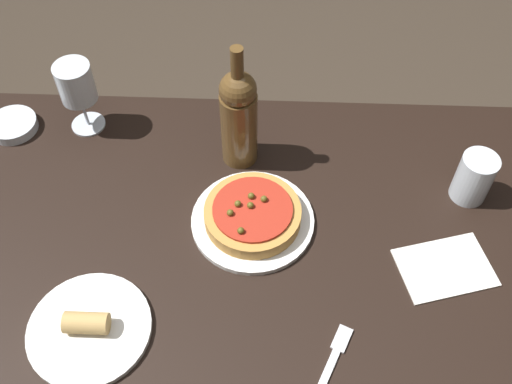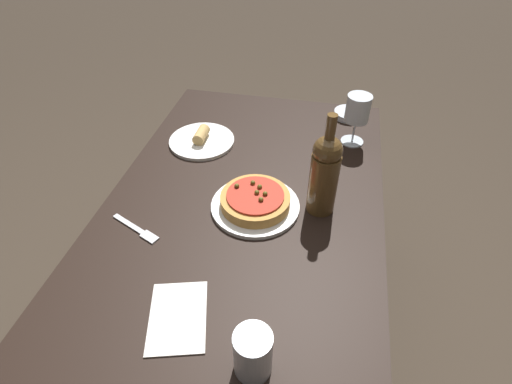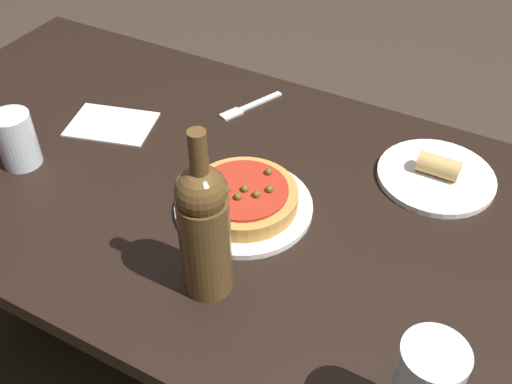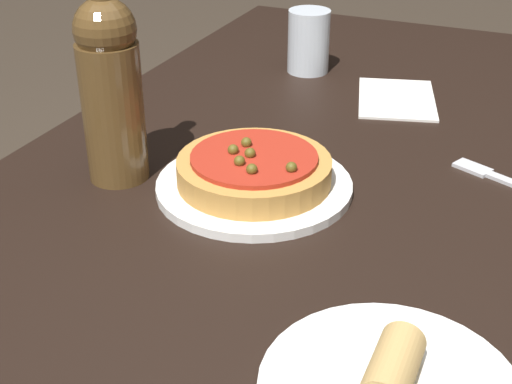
{
  "view_description": "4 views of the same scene",
  "coord_description": "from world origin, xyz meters",
  "px_view_note": "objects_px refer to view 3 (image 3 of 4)",
  "views": [
    {
      "loc": [
        -0.06,
        -0.66,
        1.73
      ],
      "look_at": [
        -0.09,
        0.06,
        0.79
      ],
      "focal_mm": 42.0,
      "sensor_mm": 36.0,
      "label": 1
    },
    {
      "loc": [
        0.72,
        0.21,
        1.49
      ],
      "look_at": [
        -0.08,
        0.04,
        0.78
      ],
      "focal_mm": 28.0,
      "sensor_mm": 36.0,
      "label": 2
    },
    {
      "loc": [
        -0.49,
        0.73,
        1.46
      ],
      "look_at": [
        -0.12,
        0.03,
        0.76
      ],
      "focal_mm": 42.0,
      "sensor_mm": 36.0,
      "label": 3
    },
    {
      "loc": [
        -0.83,
        -0.29,
        1.16
      ],
      "look_at": [
        -0.14,
        0.02,
        0.73
      ],
      "focal_mm": 50.0,
      "sensor_mm": 36.0,
      "label": 4
    }
  ],
  "objects_px": {
    "wine_glass": "(428,377)",
    "side_plate": "(436,175)",
    "dining_table": "(213,213)",
    "wine_bottle": "(204,228)",
    "water_cup": "(16,140)",
    "fork": "(248,107)",
    "pizza": "(244,197)",
    "dinner_plate": "(244,206)"
  },
  "relations": [
    {
      "from": "wine_bottle",
      "to": "fork",
      "type": "xyz_separation_m",
      "value": [
        0.19,
        -0.47,
        -0.12
      ]
    },
    {
      "from": "wine_bottle",
      "to": "water_cup",
      "type": "xyz_separation_m",
      "value": [
        0.49,
        -0.09,
        -0.07
      ]
    },
    {
      "from": "water_cup",
      "to": "side_plate",
      "type": "distance_m",
      "value": 0.81
    },
    {
      "from": "wine_glass",
      "to": "dining_table",
      "type": "bearing_deg",
      "value": -31.4
    },
    {
      "from": "pizza",
      "to": "dinner_plate",
      "type": "bearing_deg",
      "value": 11.28
    },
    {
      "from": "water_cup",
      "to": "fork",
      "type": "distance_m",
      "value": 0.49
    },
    {
      "from": "pizza",
      "to": "side_plate",
      "type": "height_order",
      "value": "pizza"
    },
    {
      "from": "pizza",
      "to": "side_plate",
      "type": "relative_size",
      "value": 0.88
    },
    {
      "from": "dining_table",
      "to": "wine_bottle",
      "type": "distance_m",
      "value": 0.33
    },
    {
      "from": "dinner_plate",
      "to": "fork",
      "type": "xyz_separation_m",
      "value": [
        0.15,
        -0.29,
        -0.0
      ]
    },
    {
      "from": "dinner_plate",
      "to": "wine_glass",
      "type": "distance_m",
      "value": 0.49
    },
    {
      "from": "dining_table",
      "to": "wine_bottle",
      "type": "relative_size",
      "value": 4.98
    },
    {
      "from": "pizza",
      "to": "wine_glass",
      "type": "height_order",
      "value": "wine_glass"
    },
    {
      "from": "dining_table",
      "to": "side_plate",
      "type": "height_order",
      "value": "side_plate"
    },
    {
      "from": "dining_table",
      "to": "pizza",
      "type": "relative_size",
      "value": 7.62
    },
    {
      "from": "dining_table",
      "to": "fork",
      "type": "relative_size",
      "value": 9.55
    },
    {
      "from": "side_plate",
      "to": "dining_table",
      "type": "bearing_deg",
      "value": 29.27
    },
    {
      "from": "wine_bottle",
      "to": "water_cup",
      "type": "distance_m",
      "value": 0.5
    },
    {
      "from": "dining_table",
      "to": "wine_glass",
      "type": "bearing_deg",
      "value": 148.6
    },
    {
      "from": "fork",
      "to": "dining_table",
      "type": "bearing_deg",
      "value": 37.08
    },
    {
      "from": "wine_bottle",
      "to": "dinner_plate",
      "type": "bearing_deg",
      "value": -78.63
    },
    {
      "from": "dinner_plate",
      "to": "wine_bottle",
      "type": "relative_size",
      "value": 0.83
    },
    {
      "from": "wine_bottle",
      "to": "side_plate",
      "type": "xyz_separation_m",
      "value": [
        -0.25,
        -0.43,
        -0.12
      ]
    },
    {
      "from": "pizza",
      "to": "fork",
      "type": "distance_m",
      "value": 0.33
    },
    {
      "from": "dinner_plate",
      "to": "wine_bottle",
      "type": "distance_m",
      "value": 0.22
    },
    {
      "from": "pizza",
      "to": "wine_bottle",
      "type": "bearing_deg",
      "value": 101.32
    },
    {
      "from": "dinner_plate",
      "to": "wine_glass",
      "type": "height_order",
      "value": "wine_glass"
    },
    {
      "from": "side_plate",
      "to": "wine_bottle",
      "type": "bearing_deg",
      "value": 59.95
    },
    {
      "from": "wine_glass",
      "to": "wine_bottle",
      "type": "xyz_separation_m",
      "value": [
        0.36,
        -0.08,
        0.0
      ]
    },
    {
      "from": "water_cup",
      "to": "dinner_plate",
      "type": "bearing_deg",
      "value": -168.64
    },
    {
      "from": "dinner_plate",
      "to": "pizza",
      "type": "relative_size",
      "value": 1.28
    },
    {
      "from": "wine_glass",
      "to": "side_plate",
      "type": "height_order",
      "value": "wine_glass"
    },
    {
      "from": "water_cup",
      "to": "dining_table",
      "type": "bearing_deg",
      "value": -160.28
    },
    {
      "from": "fork",
      "to": "wine_glass",
      "type": "bearing_deg",
      "value": 68.81
    },
    {
      "from": "wine_glass",
      "to": "side_plate",
      "type": "bearing_deg",
      "value": -77.81
    },
    {
      "from": "pizza",
      "to": "water_cup",
      "type": "relative_size",
      "value": 1.75
    },
    {
      "from": "dining_table",
      "to": "pizza",
      "type": "distance_m",
      "value": 0.15
    },
    {
      "from": "wine_glass",
      "to": "side_plate",
      "type": "distance_m",
      "value": 0.54
    },
    {
      "from": "dinner_plate",
      "to": "wine_bottle",
      "type": "bearing_deg",
      "value": 101.37
    },
    {
      "from": "pizza",
      "to": "side_plate",
      "type": "xyz_separation_m",
      "value": [
        -0.29,
        -0.25,
        -0.02
      ]
    },
    {
      "from": "dining_table",
      "to": "pizza",
      "type": "xyz_separation_m",
      "value": [
        -0.09,
        0.04,
        0.11
      ]
    },
    {
      "from": "dinner_plate",
      "to": "side_plate",
      "type": "bearing_deg",
      "value": -138.73
    }
  ]
}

